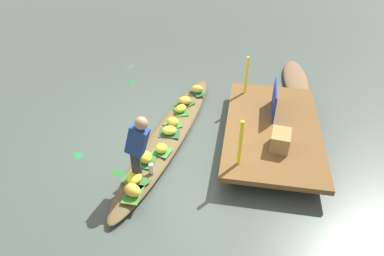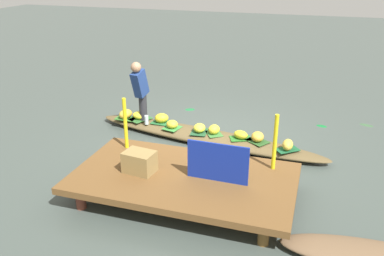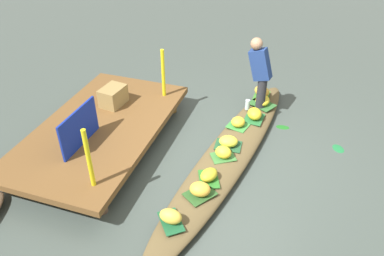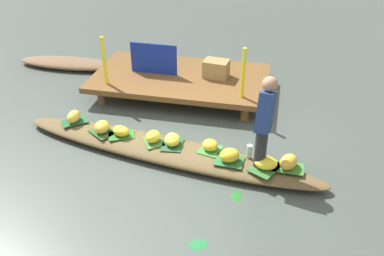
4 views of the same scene
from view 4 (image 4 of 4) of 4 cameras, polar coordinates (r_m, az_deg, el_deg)
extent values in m
plane|color=#3F4943|center=(6.28, -3.63, -3.71)|extent=(40.00, 40.00, 0.00)
cube|color=brown|center=(7.86, -1.56, 6.77)|extent=(3.20, 1.80, 0.10)
cylinder|color=brown|center=(7.73, -12.11, 4.05)|extent=(0.14, 0.14, 0.26)
cylinder|color=brown|center=(7.13, 7.11, 2.06)|extent=(0.14, 0.14, 0.26)
cylinder|color=brown|center=(8.92, -8.52, 8.29)|extent=(0.14, 0.14, 0.26)
cylinder|color=brown|center=(8.41, 8.21, 6.81)|extent=(0.14, 0.14, 0.26)
ellipsoid|color=brown|center=(6.22, -3.66, -3.00)|extent=(4.79, 1.41, 0.19)
ellipsoid|color=brown|center=(9.42, -16.15, 8.39)|extent=(2.24, 0.67, 0.18)
cube|color=#39782C|center=(5.84, 12.78, -5.23)|extent=(0.42, 0.28, 0.01)
ellipsoid|color=gold|center=(5.79, 12.89, -4.47)|extent=(0.32, 0.36, 0.19)
cube|color=#224F2E|center=(6.17, -2.66, -2.18)|extent=(0.32, 0.42, 0.01)
ellipsoid|color=yellow|center=(6.12, -2.67, -1.56)|extent=(0.28, 0.32, 0.16)
cube|color=#2D612C|center=(5.79, 9.85, -5.27)|extent=(0.48, 0.53, 0.01)
ellipsoid|color=yellow|center=(5.74, 9.93, -4.65)|extent=(0.32, 0.26, 0.16)
cube|color=#388539|center=(6.05, 2.46, -2.93)|extent=(0.35, 0.38, 0.01)
ellipsoid|color=gold|center=(6.01, 2.48, -2.32)|extent=(0.31, 0.30, 0.16)
cube|color=#397435|center=(6.24, -5.21, -1.83)|extent=(0.41, 0.43, 0.01)
ellipsoid|color=yellow|center=(6.19, -5.25, -1.16)|extent=(0.25, 0.28, 0.18)
cube|color=#286C23|center=(6.45, -9.51, -0.96)|extent=(0.46, 0.39, 0.01)
ellipsoid|color=gold|center=(6.41, -9.56, -0.40)|extent=(0.33, 0.29, 0.15)
cube|color=#19532E|center=(6.96, -15.55, 0.84)|extent=(0.46, 0.43, 0.01)
ellipsoid|color=gold|center=(6.91, -15.66, 1.49)|extent=(0.19, 0.29, 0.19)
cube|color=#295223|center=(6.58, -11.97, -0.51)|extent=(0.48, 0.46, 0.01)
ellipsoid|color=gold|center=(6.54, -12.05, 0.14)|extent=(0.26, 0.30, 0.18)
cube|color=#246331|center=(5.85, 5.04, -4.42)|extent=(0.41, 0.32, 0.01)
ellipsoid|color=gold|center=(5.79, 5.08, -3.68)|extent=(0.35, 0.33, 0.19)
cylinder|color=#28282D|center=(5.65, 9.24, -2.83)|extent=(0.16, 0.16, 0.55)
cube|color=navy|center=(5.44, 9.89, 2.13)|extent=(0.24, 0.44, 0.58)
sphere|color=#9E7556|center=(5.37, 10.46, 5.83)|extent=(0.20, 0.20, 0.20)
cylinder|color=silver|center=(5.92, 7.76, -3.07)|extent=(0.08, 0.08, 0.18)
cube|color=navy|center=(7.85, -5.19, 9.29)|extent=(0.87, 0.05, 0.57)
cylinder|color=yellow|center=(7.52, -11.76, 8.89)|extent=(0.06, 0.06, 0.86)
cylinder|color=yellow|center=(6.94, 6.92, 7.36)|extent=(0.06, 0.06, 0.86)
cube|color=olive|center=(7.74, 3.28, 8.00)|extent=(0.48, 0.37, 0.31)
ellipsoid|color=#1D661E|center=(5.58, 6.07, -9.09)|extent=(0.15, 0.24, 0.01)
ellipsoid|color=#1D6D37|center=(4.95, 0.86, -15.43)|extent=(0.28, 0.25, 0.01)
camera|label=1|loc=(7.32, 49.87, 26.30)|focal=31.52mm
camera|label=2|loc=(12.32, -4.43, 29.97)|focal=38.29mm
camera|label=3|loc=(7.15, -48.87, 23.26)|focal=35.85mm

